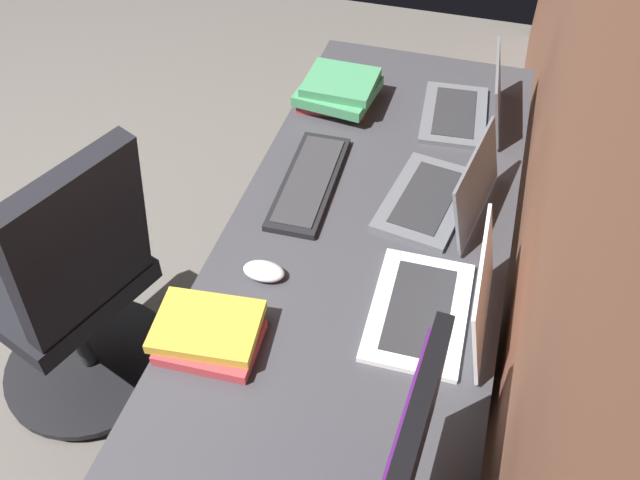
% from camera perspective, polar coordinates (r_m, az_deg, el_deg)
% --- Properties ---
extents(wall_back, '(5.06, 0.10, 2.60)m').
position_cam_1_polar(wall_back, '(1.43, 23.03, 13.80)').
color(wall_back, brown).
rests_on(wall_back, ground).
extents(desk, '(2.38, 0.73, 0.73)m').
position_cam_1_polar(desk, '(1.64, 1.69, -7.20)').
color(desk, '#38383D').
rests_on(desk, ground).
extents(drawer_pedestal, '(0.40, 0.51, 0.69)m').
position_cam_1_polar(drawer_pedestal, '(1.94, 2.84, -11.55)').
color(drawer_pedestal, '#38383D').
rests_on(drawer_pedestal, ground).
extents(laptop_leftmost, '(0.34, 0.26, 0.20)m').
position_cam_1_polar(laptop_leftmost, '(2.17, 12.60, 10.99)').
color(laptop_leftmost, '#595B60').
rests_on(laptop_leftmost, desk).
extents(laptop_left, '(0.38, 0.30, 0.20)m').
position_cam_1_polar(laptop_left, '(1.83, 10.55, 3.88)').
color(laptop_left, '#595B60').
rests_on(laptop_left, desk).
extents(laptop_center, '(0.35, 0.27, 0.22)m').
position_cam_1_polar(laptop_center, '(1.56, 10.35, -5.24)').
color(laptop_center, white).
rests_on(laptop_center, desk).
extents(keyboard_main, '(0.42, 0.15, 0.02)m').
position_cam_1_polar(keyboard_main, '(1.89, -0.91, 4.92)').
color(keyboard_main, black).
rests_on(keyboard_main, desk).
extents(mouse_spare, '(0.06, 0.10, 0.03)m').
position_cam_1_polar(mouse_spare, '(1.65, -4.74, -2.62)').
color(mouse_spare, silver).
rests_on(mouse_spare, desk).
extents(book_stack_near, '(0.20, 0.25, 0.05)m').
position_cam_1_polar(book_stack_near, '(1.53, -9.35, -7.77)').
color(book_stack_near, '#B2383D').
rests_on(book_stack_near, desk).
extents(book_stack_far, '(0.25, 0.26, 0.09)m').
position_cam_1_polar(book_stack_far, '(2.19, 1.49, 12.45)').
color(book_stack_far, '#B2383D').
rests_on(book_stack_far, desk).
extents(office_chair, '(0.56, 0.60, 0.97)m').
position_cam_1_polar(office_chair, '(2.10, -20.01, -4.31)').
color(office_chair, black).
rests_on(office_chair, ground).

